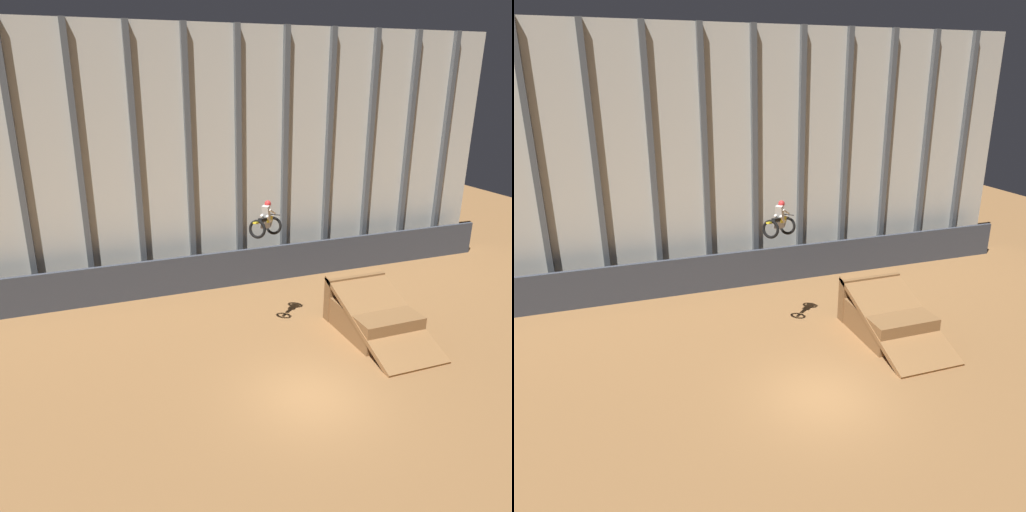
# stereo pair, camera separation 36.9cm
# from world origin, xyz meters

# --- Properties ---
(ground_plane) EXTENTS (60.00, 60.00, 0.00)m
(ground_plane) POSITION_xyz_m (0.00, 0.00, 0.00)
(ground_plane) COLOR olive
(arena_back_wall) EXTENTS (32.00, 0.40, 12.55)m
(arena_back_wall) POSITION_xyz_m (-0.00, 11.40, 6.28)
(arena_back_wall) COLOR beige
(arena_back_wall) RESTS_ON ground_plane
(lower_barrier) EXTENTS (31.36, 0.20, 1.89)m
(lower_barrier) POSITION_xyz_m (0.00, 10.01, 0.94)
(lower_barrier) COLOR #383D47
(lower_barrier) RESTS_ON ground_plane
(dirt_ramp) EXTENTS (2.75, 5.16, 2.16)m
(dirt_ramp) POSITION_xyz_m (4.53, 3.46, 0.72)
(dirt_ramp) COLOR brown
(dirt_ramp) RESTS_ON ground_plane
(rider_bike_solo) EXTENTS (1.69, 1.61, 1.55)m
(rider_bike_solo) POSITION_xyz_m (0.26, 4.86, 4.83)
(rider_bike_solo) COLOR black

